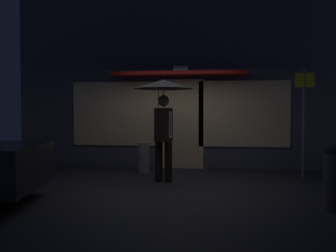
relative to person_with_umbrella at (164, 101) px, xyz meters
The scene contains 5 objects.
ground_plane 1.67m from the person_with_umbrella, 62.80° to the right, with size 18.00×18.00×0.00m, color #26262B.
building_facade 2.09m from the person_with_umbrella, 84.98° to the left, with size 8.40×1.00×4.53m.
person_with_umbrella is the anchor object (origin of this frame).
street_sign_post 3.06m from the person_with_umbrella, 17.76° to the left, with size 0.40×0.07×2.33m.
sidewalk_bollard 1.76m from the person_with_umbrella, 120.26° to the left, with size 0.26×0.26×0.70m, color #9E998E.
Camera 1 is at (0.86, -7.02, 1.42)m, focal length 40.09 mm.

